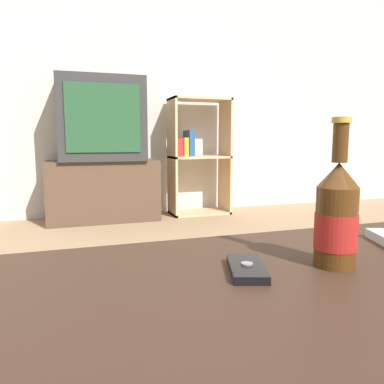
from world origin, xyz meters
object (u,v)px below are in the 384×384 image
Objects in this scene: tv_stand at (103,191)px; cell_phone at (247,268)px; beer_bottle at (336,216)px; television at (101,119)px; bookshelf at (196,155)px.

tv_stand is 2.68m from cell_phone.
beer_bottle is (0.18, -2.69, 0.30)m from tv_stand.
television is 2.71m from beer_bottle.
television is (-0.00, -0.00, 0.60)m from tv_stand.
tv_stand reaches higher than cell_phone.
television is 2.69m from cell_phone.
television reaches higher than beer_bottle.
cell_phone is (0.02, -2.67, 0.21)m from tv_stand.
television is at bearing -90.00° from tv_stand.
bookshelf is at bearing 3.04° from tv_stand.
tv_stand is 0.90m from bookshelf.
cell_phone is at bearing -89.61° from television.
cell_phone is at bearing -106.95° from bookshelf.
tv_stand is 1.33× the size of television.
bookshelf is at bearing 90.85° from cell_phone.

